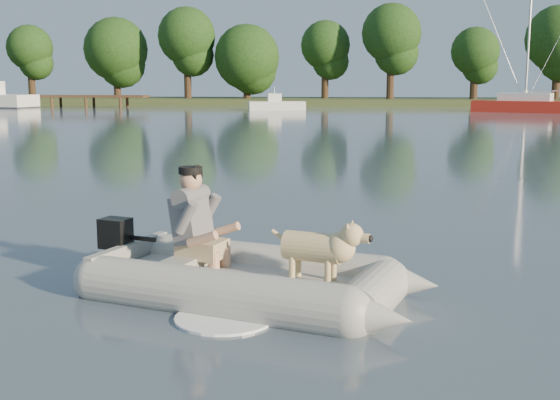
# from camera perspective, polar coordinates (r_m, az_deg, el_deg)

# --- Properties ---
(water) EXTENTS (160.00, 160.00, 0.00)m
(water) POSITION_cam_1_polar(r_m,az_deg,el_deg) (6.66, -3.18, -9.24)
(water) COLOR slate
(water) RESTS_ON ground
(shore_bank) EXTENTS (160.00, 12.00, 0.70)m
(shore_bank) POSITION_cam_1_polar(r_m,az_deg,el_deg) (68.25, 5.71, 7.93)
(shore_bank) COLOR #47512D
(shore_bank) RESTS_ON water
(dock) EXTENTS (18.00, 2.00, 1.04)m
(dock) POSITION_cam_1_polar(r_m,az_deg,el_deg) (64.23, -18.54, 7.63)
(dock) COLOR #4C331E
(dock) RESTS_ON water
(treeline) EXTENTS (71.02, 7.35, 9.27)m
(treeline) POSITION_cam_1_polar(r_m,az_deg,el_deg) (67.57, 2.55, 12.39)
(treeline) COLOR #332316
(treeline) RESTS_ON shore_bank
(dinghy) EXTENTS (5.64, 4.88, 1.37)m
(dinghy) POSITION_cam_1_polar(r_m,az_deg,el_deg) (7.03, -2.37, -3.27)
(dinghy) COLOR #A6A6A1
(dinghy) RESTS_ON water
(man) EXTENTS (0.87, 0.80, 1.07)m
(man) POSITION_cam_1_polar(r_m,az_deg,el_deg) (7.36, -7.07, -1.29)
(man) COLOR slate
(man) RESTS_ON dinghy
(dog) EXTENTS (0.98, 0.58, 0.62)m
(dog) POSITION_cam_1_polar(r_m,az_deg,el_deg) (6.84, 2.68, -4.26)
(dog) COLOR tan
(dog) RESTS_ON dinghy
(outboard_motor) EXTENTS (0.48, 0.40, 0.78)m
(outboard_motor) POSITION_cam_1_polar(r_m,az_deg,el_deg) (7.93, -13.17, -4.09)
(outboard_motor) COLOR black
(outboard_motor) RESTS_ON dinghy
(motorboat) EXTENTS (4.74, 2.75, 1.89)m
(motorboat) POSITION_cam_1_polar(r_m,az_deg,el_deg) (54.23, -0.28, 8.20)
(motorboat) COLOR white
(motorboat) RESTS_ON water
(sailboat) EXTENTS (8.51, 5.42, 11.27)m
(sailboat) POSITION_cam_1_polar(r_m,az_deg,el_deg) (53.75, 19.74, 7.25)
(sailboat) COLOR red
(sailboat) RESTS_ON water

